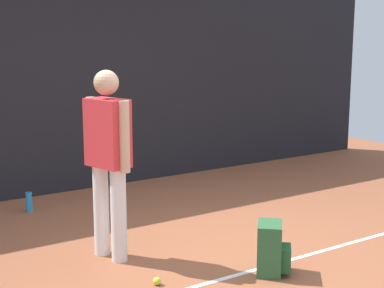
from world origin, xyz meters
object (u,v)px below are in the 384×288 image
object	(u,v)px
backpack	(271,249)
tennis_ball_by_fence	(157,281)
water_bottle	(29,202)
tennis_player	(108,153)

from	to	relation	value
backpack	tennis_ball_by_fence	world-z (taller)	backpack
backpack	tennis_ball_by_fence	size ratio (longest dim) A/B	6.67
backpack	water_bottle	xyz separation A→B (m)	(-1.18, 2.84, -0.09)
water_bottle	tennis_ball_by_fence	bearing A→B (deg)	-84.36
tennis_player	tennis_ball_by_fence	distance (m)	1.20
backpack	tennis_ball_by_fence	xyz separation A→B (m)	(-0.93, 0.32, -0.18)
backpack	water_bottle	size ratio (longest dim) A/B	1.90
water_bottle	backpack	bearing A→B (deg)	-67.40
tennis_player	backpack	xyz separation A→B (m)	(0.99, -1.07, -0.76)
tennis_player	water_bottle	distance (m)	1.98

